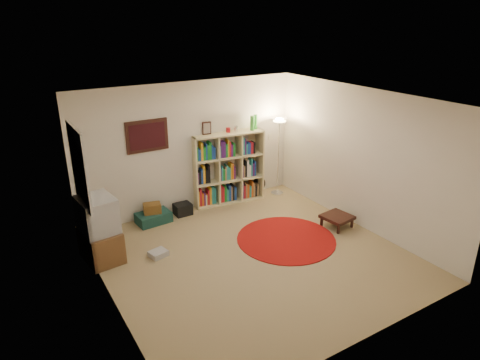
# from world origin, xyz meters

# --- Properties ---
(room) EXTENTS (4.54, 4.54, 2.54)m
(room) POSITION_xyz_m (-0.05, 0.05, 1.26)
(room) COLOR #8E7853
(room) RESTS_ON ground
(bookshelf) EXTENTS (1.50, 0.61, 1.75)m
(bookshelf) POSITION_xyz_m (0.73, 2.15, 0.71)
(bookshelf) COLOR beige
(bookshelf) RESTS_ON ground
(floor_lamp) EXTENTS (0.41, 0.41, 1.66)m
(floor_lamp) POSITION_xyz_m (1.84, 1.91, 1.38)
(floor_lamp) COLOR white
(floor_lamp) RESTS_ON ground
(floor_fan) EXTENTS (0.33, 0.19, 0.37)m
(floor_fan) POSITION_xyz_m (1.50, 2.11, 0.19)
(floor_fan) COLOR black
(floor_fan) RESTS_ON ground
(tv_stand) EXTENTS (0.58, 0.77, 1.06)m
(tv_stand) POSITION_xyz_m (-2.08, 1.20, 0.51)
(tv_stand) COLOR brown
(tv_stand) RESTS_ON ground
(dvd_box) EXTENTS (0.31, 0.28, 0.09)m
(dvd_box) POSITION_xyz_m (-1.30, 0.82, 0.05)
(dvd_box) COLOR #ACABB0
(dvd_box) RESTS_ON ground
(suitcase) EXTENTS (0.63, 0.43, 0.20)m
(suitcase) POSITION_xyz_m (-0.93, 2.00, 0.10)
(suitcase) COLOR #143933
(suitcase) RESTS_ON ground
(wicker_basket) EXTENTS (0.36, 0.29, 0.18)m
(wicker_basket) POSITION_xyz_m (-0.94, 2.01, 0.29)
(wicker_basket) COLOR brown
(wicker_basket) RESTS_ON suitcase
(duffel_bag) EXTENTS (0.32, 0.27, 0.22)m
(duffel_bag) POSITION_xyz_m (-0.33, 2.02, 0.11)
(duffel_bag) COLOR black
(duffel_bag) RESTS_ON ground
(paper_towel) EXTENTS (0.16, 0.16, 0.26)m
(paper_towel) POSITION_xyz_m (0.23, 2.14, 0.13)
(paper_towel) COLOR silver
(paper_towel) RESTS_ON ground
(red_rug) EXTENTS (1.70, 1.70, 0.02)m
(red_rug) POSITION_xyz_m (0.78, 0.18, 0.01)
(red_rug) COLOR maroon
(red_rug) RESTS_ON ground
(side_table) EXTENTS (0.54, 0.54, 0.22)m
(side_table) POSITION_xyz_m (1.86, 0.08, 0.18)
(side_table) COLOR black
(side_table) RESTS_ON ground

